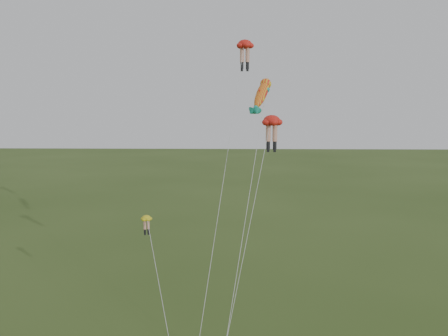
{
  "coord_description": "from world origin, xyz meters",
  "views": [
    {
      "loc": [
        1.72,
        -29.11,
        15.72
      ],
      "look_at": [
        0.68,
        6.0,
        11.27
      ],
      "focal_mm": 40.0,
      "sensor_mm": 36.0,
      "label": 1
    }
  ],
  "objects": [
    {
      "name": "fish_kite",
      "position": [
        3.45,
        9.02,
        16.51
      ],
      "size": [
        3.91,
        13.0,
        18.03
      ],
      "rotation": [
        0.81,
        0.0,
        -0.47
      ],
      "color": "gold",
      "rests_on": "ground"
    },
    {
      "name": "legs_kite_yellow",
      "position": [
        -4.29,
        3.24,
        7.38
      ],
      "size": [
        3.69,
        8.41,
        8.3
      ],
      "rotation": [
        0.0,
        0.0,
        0.39
      ],
      "color": "gold",
      "rests_on": "ground"
    },
    {
      "name": "legs_kite_red_mid",
      "position": [
        3.81,
        3.36,
        14.31
      ],
      "size": [
        4.01,
        5.58,
        15.08
      ],
      "rotation": [
        0.0,
        0.0,
        -0.08
      ],
      "color": "red",
      "rests_on": "ground"
    },
    {
      "name": "legs_kite_red_high",
      "position": [
        2.15,
        12.92,
        20.21
      ],
      "size": [
        3.95,
        15.17,
        21.1
      ],
      "rotation": [
        0.0,
        0.0,
        -0.05
      ],
      "color": "red",
      "rests_on": "ground"
    }
  ]
}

